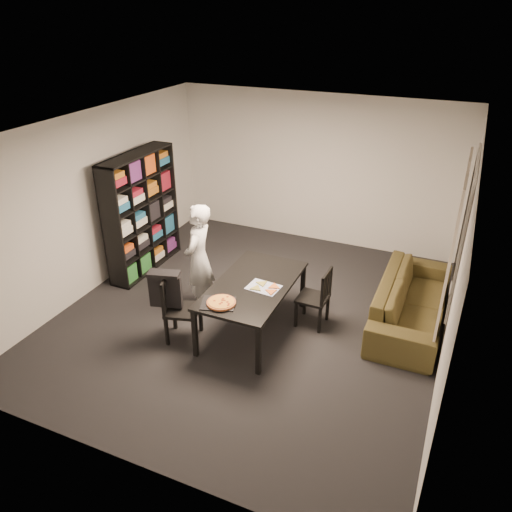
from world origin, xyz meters
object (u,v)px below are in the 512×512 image
at_px(dining_table, 253,288).
at_px(bookshelf, 142,213).
at_px(chair_right, 319,294).
at_px(sofa, 412,301).
at_px(chair_left, 176,304).
at_px(baking_tray, 218,303).
at_px(person, 199,259).
at_px(pepperoni_pizza, 221,302).

bearing_deg(dining_table, bookshelf, 158.63).
relative_size(dining_table, chair_right, 2.00).
height_order(dining_table, chair_right, chair_right).
xyz_separation_m(chair_right, sofa, (1.13, 0.58, -0.16)).
distance_m(bookshelf, chair_right, 3.13).
height_order(dining_table, chair_left, chair_left).
relative_size(chair_right, baking_tray, 2.09).
bearing_deg(baking_tray, person, 131.99).
height_order(chair_right, baking_tray, chair_right).
height_order(dining_table, pepperoni_pizza, pepperoni_pizza).
distance_m(dining_table, pepperoni_pizza, 0.61).
height_order(pepperoni_pizza, sofa, pepperoni_pizza).
bearing_deg(chair_left, sofa, -75.51).
bearing_deg(person, chair_right, 91.48).
bearing_deg(person, baking_tray, 34.65).
height_order(chair_right, pepperoni_pizza, chair_right).
bearing_deg(dining_table, person, 168.21).
xyz_separation_m(bookshelf, sofa, (4.19, 0.12, -0.63)).
height_order(dining_table, person, person).
bearing_deg(bookshelf, chair_right, -8.58).
xyz_separation_m(person, pepperoni_pizza, (0.74, -0.78, -0.06)).
distance_m(person, baking_tray, 1.05).
bearing_deg(pepperoni_pizza, chair_left, 176.78).
relative_size(chair_left, chair_right, 1.06).
bearing_deg(bookshelf, person, -26.84).
bearing_deg(sofa, baking_tray, 127.96).
xyz_separation_m(chair_right, person, (-1.64, -0.25, 0.31)).
height_order(person, sofa, person).
bearing_deg(dining_table, sofa, 28.55).
distance_m(bookshelf, person, 1.60).
xyz_separation_m(chair_right, pepperoni_pizza, (-0.90, -1.03, 0.25)).
relative_size(chair_left, baking_tray, 2.22).
distance_m(chair_left, chair_right, 1.86).
xyz_separation_m(chair_left, baking_tray, (0.63, -0.04, 0.20)).
distance_m(dining_table, person, 0.92).
bearing_deg(baking_tray, chair_right, 47.60).
distance_m(bookshelf, dining_table, 2.49).
xyz_separation_m(baking_tray, sofa, (2.07, 1.62, -0.39)).
relative_size(bookshelf, pepperoni_pizza, 5.43).
xyz_separation_m(bookshelf, baking_tray, (2.11, -1.49, -0.25)).
xyz_separation_m(chair_right, baking_tray, (-0.94, -1.03, 0.23)).
bearing_deg(chair_right, baking_tray, -40.68).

